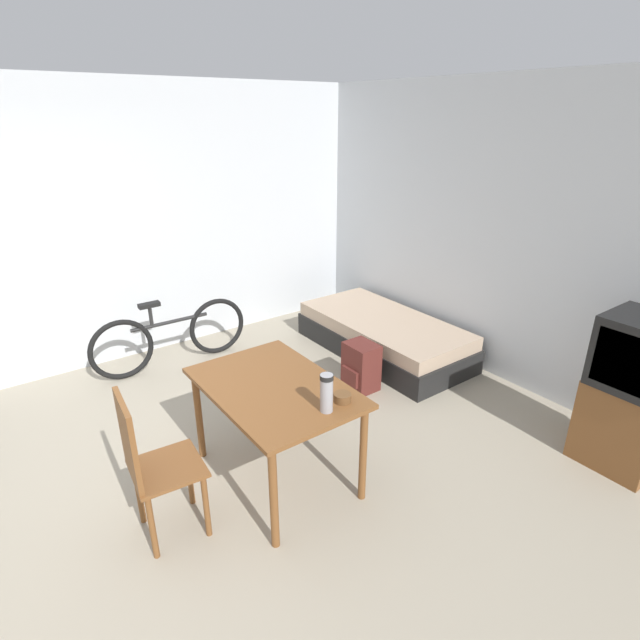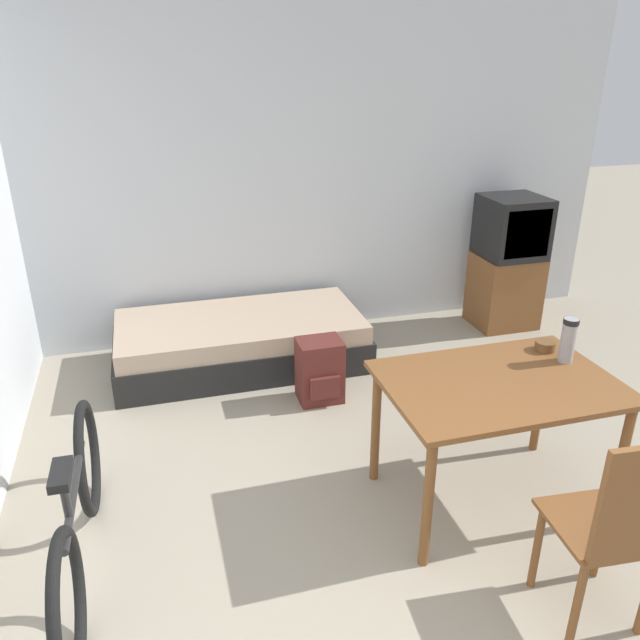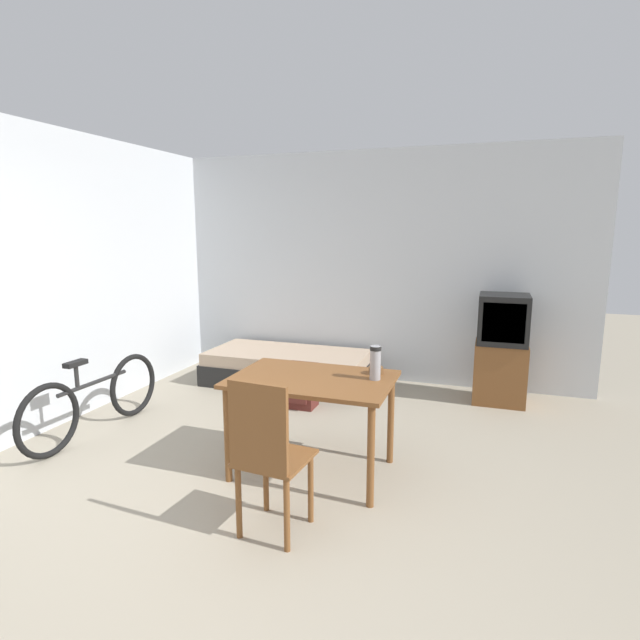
# 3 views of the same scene
# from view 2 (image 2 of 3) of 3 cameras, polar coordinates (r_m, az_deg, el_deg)

# --- Properties ---
(wall_back) EXTENTS (5.37, 0.06, 2.70)m
(wall_back) POSITION_cam_2_polar(r_m,az_deg,el_deg) (5.16, -1.38, 13.36)
(wall_back) COLOR silver
(wall_back) RESTS_ON ground_plane
(daybed) EXTENTS (1.89, 0.91, 0.38)m
(daybed) POSITION_cam_2_polar(r_m,az_deg,el_deg) (4.85, -7.25, -1.93)
(daybed) COLOR black
(daybed) RESTS_ON ground_plane
(tv) EXTENTS (0.52, 0.49, 1.14)m
(tv) POSITION_cam_2_polar(r_m,az_deg,el_deg) (5.62, 16.79, 5.07)
(tv) COLOR brown
(tv) RESTS_ON ground_plane
(dining_table) EXTENTS (1.16, 0.79, 0.73)m
(dining_table) POSITION_cam_2_polar(r_m,az_deg,el_deg) (3.31, 15.96, -6.71)
(dining_table) COLOR brown
(dining_table) RESTS_ON ground_plane
(wooden_chair) EXTENTS (0.43, 0.43, 0.98)m
(wooden_chair) POSITION_cam_2_polar(r_m,az_deg,el_deg) (2.83, 25.57, -16.54)
(wooden_chair) COLOR brown
(wooden_chair) RESTS_ON ground_plane
(bicycle) EXTENTS (0.09, 1.59, 0.71)m
(bicycle) POSITION_cam_2_polar(r_m,az_deg,el_deg) (3.14, -21.17, -16.63)
(bicycle) COLOR black
(bicycle) RESTS_ON ground_plane
(thermos_flask) EXTENTS (0.08, 0.08, 0.25)m
(thermos_flask) POSITION_cam_2_polar(r_m,az_deg,el_deg) (3.52, 21.77, -1.54)
(thermos_flask) COLOR #99999E
(thermos_flask) RESTS_ON dining_table
(mate_bowl) EXTENTS (0.11, 0.11, 0.05)m
(mate_bowl) POSITION_cam_2_polar(r_m,az_deg,el_deg) (3.65, 19.87, -2.23)
(mate_bowl) COLOR brown
(mate_bowl) RESTS_ON dining_table
(backpack) EXTENTS (0.30, 0.27, 0.45)m
(backpack) POSITION_cam_2_polar(r_m,az_deg,el_deg) (4.31, -0.01, -4.67)
(backpack) COLOR #56231E
(backpack) RESTS_ON ground_plane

